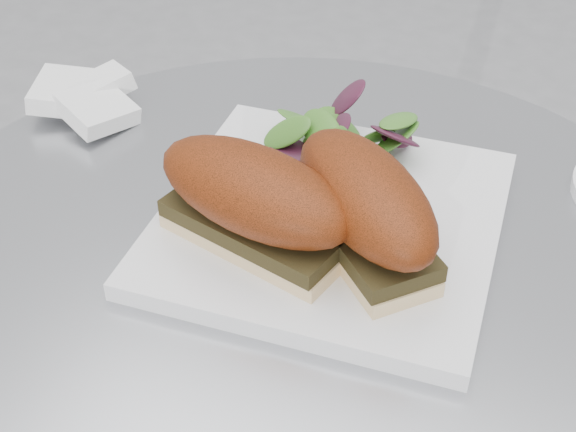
# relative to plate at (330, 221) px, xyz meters

# --- Properties ---
(plate) EXTENTS (0.29, 0.29, 0.02)m
(plate) POSITION_rel_plate_xyz_m (0.00, 0.00, 0.00)
(plate) COLOR white
(plate) RESTS_ON table
(sandwich_left) EXTENTS (0.18, 0.11, 0.08)m
(sandwich_left) POSITION_rel_plate_xyz_m (-0.04, -0.06, 0.05)
(sandwich_left) COLOR beige
(sandwich_left) RESTS_ON plate
(sandwich_right) EXTENTS (0.17, 0.17, 0.08)m
(sandwich_right) POSITION_rel_plate_xyz_m (0.04, -0.03, 0.05)
(sandwich_right) COLOR beige
(sandwich_right) RESTS_ON plate
(salad) EXTENTS (0.11, 0.11, 0.05)m
(salad) POSITION_rel_plate_xyz_m (-0.02, 0.08, 0.03)
(salad) COLOR #5A8E2E
(salad) RESTS_ON plate
(napkin) EXTENTS (0.11, 0.11, 0.02)m
(napkin) POSITION_rel_plate_xyz_m (-0.29, 0.07, 0.00)
(napkin) COLOR white
(napkin) RESTS_ON table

